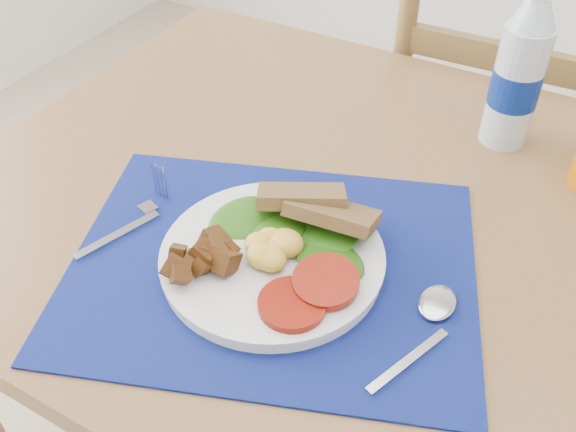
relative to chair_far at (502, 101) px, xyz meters
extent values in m
cube|color=brown|center=(0.06, -0.62, 0.12)|extent=(1.40, 0.90, 0.04)
cylinder|color=brown|center=(-0.58, -0.23, -0.25)|extent=(0.06, 0.06, 0.71)
cube|color=brown|center=(0.00, 0.07, -0.14)|extent=(0.47, 0.45, 0.04)
cylinder|color=brown|center=(0.19, 0.26, -0.39)|extent=(0.04, 0.04, 0.44)
cylinder|color=brown|center=(-0.21, 0.25, -0.39)|extent=(0.04, 0.04, 0.44)
cylinder|color=brown|center=(0.20, -0.11, -0.39)|extent=(0.04, 0.04, 0.44)
cylinder|color=brown|center=(-0.19, -0.12, -0.39)|extent=(0.04, 0.04, 0.44)
cube|color=black|center=(-0.11, -0.78, 0.14)|extent=(0.61, 0.55, 0.00)
cylinder|color=silver|center=(-0.11, -0.78, 0.16)|extent=(0.28, 0.28, 0.02)
ellipsoid|color=gold|center=(-0.10, -0.79, 0.18)|extent=(0.07, 0.06, 0.03)
cylinder|color=#951C05|center=(-0.03, -0.83, 0.17)|extent=(0.08, 0.08, 0.01)
ellipsoid|color=#184308|center=(-0.10, -0.74, 0.17)|extent=(0.15, 0.09, 0.01)
cube|color=olive|center=(-0.09, -0.70, 0.19)|extent=(0.13, 0.10, 0.04)
cube|color=#B2B5BA|center=(-0.31, -0.84, 0.15)|extent=(0.05, 0.12, 0.00)
cube|color=#B2B5BA|center=(-0.31, -0.76, 0.15)|extent=(0.04, 0.07, 0.00)
cube|color=#B2B5BA|center=(0.10, -0.84, 0.15)|extent=(0.06, 0.12, 0.00)
ellipsoid|color=#B2B5BA|center=(0.10, -0.75, 0.15)|extent=(0.04, 0.06, 0.01)
cylinder|color=#ADBFCC|center=(0.07, -0.36, 0.24)|extent=(0.07, 0.07, 0.19)
cylinder|color=navy|center=(0.07, -0.36, 0.24)|extent=(0.07, 0.07, 0.06)
cone|color=#ADBFCC|center=(0.07, -0.36, 0.35)|extent=(0.07, 0.07, 0.04)
camera|label=1|loc=(0.19, -1.27, 0.73)|focal=40.00mm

